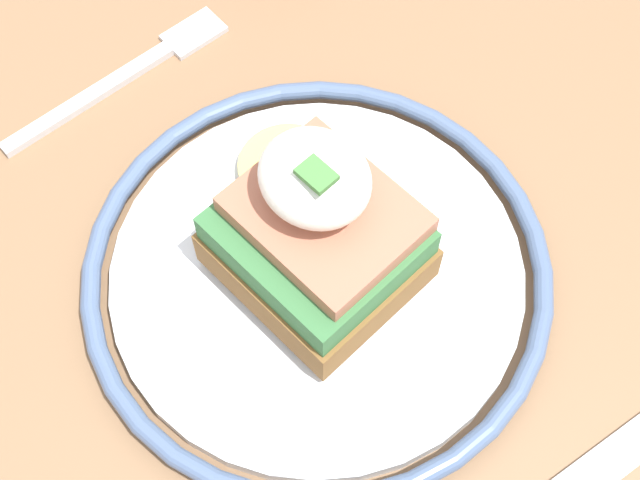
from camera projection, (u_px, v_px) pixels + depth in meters
name	position (u px, v px, depth m)	size (l,w,h in m)	color
dining_table	(318.00, 355.00, 0.56)	(1.05, 0.83, 0.74)	#846042
plate	(320.00, 265.00, 0.46)	(0.24, 0.24, 0.02)	silver
sandwich	(317.00, 224.00, 0.42)	(0.12, 0.09, 0.09)	brown
fork	(128.00, 74.00, 0.52)	(0.03, 0.15, 0.00)	silver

